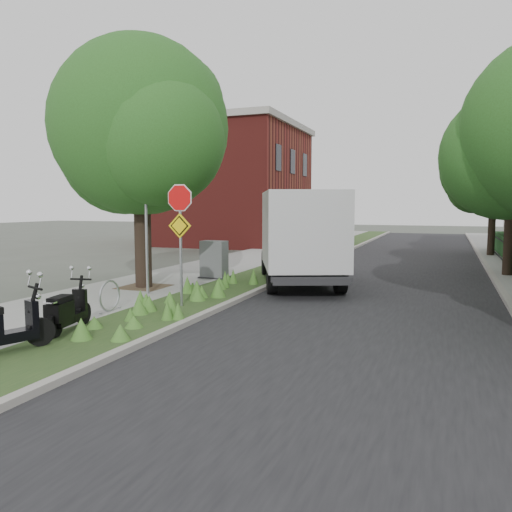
# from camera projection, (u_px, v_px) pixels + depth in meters

# --- Properties ---
(ground) EXTENTS (120.00, 120.00, 0.00)m
(ground) POSITION_uv_depth(u_px,v_px,m) (221.00, 320.00, 11.71)
(ground) COLOR #4C5147
(ground) RESTS_ON ground
(sidewalk_near) EXTENTS (3.50, 60.00, 0.12)m
(sidewalk_near) POSITION_uv_depth(u_px,v_px,m) (230.00, 264.00, 22.51)
(sidewalk_near) COLOR gray
(sidewalk_near) RESTS_ON ground
(verge) EXTENTS (2.00, 60.00, 0.12)m
(verge) POSITION_uv_depth(u_px,v_px,m) (288.00, 266.00, 21.52)
(verge) COLOR #24431D
(verge) RESTS_ON ground
(kerb_near) EXTENTS (0.20, 60.00, 0.13)m
(kerb_near) POSITION_uv_depth(u_px,v_px,m) (311.00, 267.00, 21.16)
(kerb_near) COLOR #9E9991
(kerb_near) RESTS_ON ground
(road) EXTENTS (7.00, 60.00, 0.01)m
(road) POSITION_uv_depth(u_px,v_px,m) (396.00, 273.00, 19.92)
(road) COLOR black
(road) RESTS_ON ground
(kerb_far) EXTENTS (0.20, 60.00, 0.13)m
(kerb_far) POSITION_uv_depth(u_px,v_px,m) (492.00, 276.00, 18.66)
(kerb_far) COLOR #9E9991
(kerb_far) RESTS_ON ground
(street_tree_main) EXTENTS (6.21, 5.54, 7.66)m
(street_tree_main) POSITION_uv_depth(u_px,v_px,m) (139.00, 136.00, 15.34)
(street_tree_main) COLOR black
(street_tree_main) RESTS_ON ground
(bare_post) EXTENTS (0.08, 0.08, 4.00)m
(bare_post) POSITION_uv_depth(u_px,v_px,m) (146.00, 225.00, 14.31)
(bare_post) COLOR #A5A8AD
(bare_post) RESTS_ON ground
(bike_hoop) EXTENTS (0.06, 0.78, 0.77)m
(bike_hoop) POSITION_uv_depth(u_px,v_px,m) (110.00, 296.00, 12.07)
(bike_hoop) COLOR #A5A8AD
(bike_hoop) RESTS_ON ground
(sign_assembly) EXTENTS (0.94, 0.08, 3.22)m
(sign_assembly) POSITION_uv_depth(u_px,v_px,m) (180.00, 220.00, 12.52)
(sign_assembly) COLOR #A5A8AD
(sign_assembly) RESTS_ON ground
(brick_building) EXTENTS (9.40, 10.40, 8.30)m
(brick_building) POSITION_uv_depth(u_px,v_px,m) (231.00, 184.00, 35.10)
(brick_building) COLOR maroon
(brick_building) RESTS_ON ground
(far_tree_b) EXTENTS (4.83, 4.31, 6.56)m
(far_tree_b) POSITION_uv_depth(u_px,v_px,m) (511.00, 159.00, 18.11)
(far_tree_b) COLOR black
(far_tree_b) RESTS_ON ground
(far_tree_c) EXTENTS (4.37, 3.89, 5.93)m
(far_tree_c) POSITION_uv_depth(u_px,v_px,m) (493.00, 181.00, 25.57)
(far_tree_c) COLOR black
(far_tree_c) RESTS_ON ground
(scooter_near) EXTENTS (0.55, 1.60, 0.77)m
(scooter_near) POSITION_uv_depth(u_px,v_px,m) (65.00, 314.00, 10.05)
(scooter_near) COLOR black
(scooter_near) RESTS_ON ground
(box_truck) EXTENTS (4.34, 6.30, 2.67)m
(box_truck) POSITION_uv_depth(u_px,v_px,m) (300.00, 234.00, 16.58)
(box_truck) COLOR #262628
(box_truck) RESTS_ON ground
(utility_cabinet) EXTENTS (1.01, 0.69, 1.32)m
(utility_cabinet) POSITION_uv_depth(u_px,v_px,m) (214.00, 260.00, 17.64)
(utility_cabinet) COLOR #262628
(utility_cabinet) RESTS_ON ground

